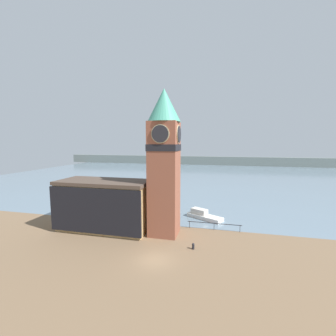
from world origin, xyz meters
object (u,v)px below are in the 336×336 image
pier_building (104,205)px  boat_near (203,215)px  clock_tower (164,159)px  mooring_bollard_near (193,246)px

pier_building → boat_near: pier_building is taller
clock_tower → pier_building: size_ratio=1.47×
pier_building → boat_near: 16.91m
pier_building → mooring_bollard_near: bearing=-14.0°
boat_near → clock_tower: bearing=-94.0°
clock_tower → boat_near: 13.99m
mooring_bollard_near → pier_building: bearing=166.0°
clock_tower → mooring_bollard_near: bearing=-39.3°
clock_tower → pier_building: (-9.38, -0.35, -7.14)m
pier_building → clock_tower: bearing=2.1°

